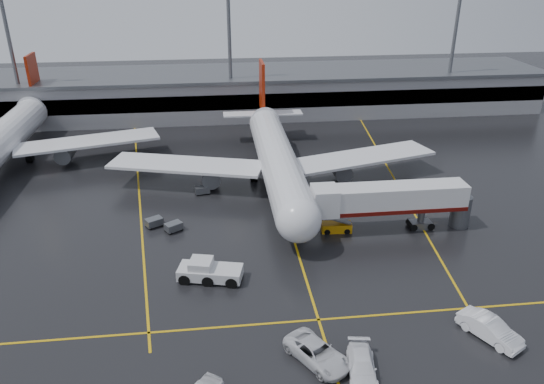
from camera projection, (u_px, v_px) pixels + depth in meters
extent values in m
plane|color=black|center=(285.00, 213.00, 67.85)|extent=(220.00, 220.00, 0.00)
cube|color=gold|center=(285.00, 212.00, 67.85)|extent=(0.25, 90.00, 0.02)
cube|color=gold|center=(319.00, 320.00, 48.03)|extent=(60.00, 0.25, 0.02)
cube|color=gold|center=(139.00, 188.00, 74.73)|extent=(9.99, 69.35, 0.02)
cube|color=gold|center=(393.00, 176.00, 78.77)|extent=(7.57, 69.64, 0.02)
cube|color=gray|center=(254.00, 93.00, 109.41)|extent=(120.00, 18.00, 8.00)
cube|color=black|center=(258.00, 101.00, 101.28)|extent=(120.00, 0.40, 3.00)
cube|color=#595B60|center=(253.00, 73.00, 107.61)|extent=(122.00, 19.00, 0.60)
cylinder|color=#595B60|center=(14.00, 63.00, 95.65)|extent=(0.70, 0.70, 25.00)
cylinder|color=#595B60|center=(230.00, 58.00, 99.90)|extent=(0.70, 0.70, 25.00)
cylinder|color=#595B60|center=(452.00, 53.00, 104.68)|extent=(0.70, 0.70, 25.00)
cylinder|color=silver|center=(278.00, 161.00, 73.29)|extent=(5.20, 36.00, 5.20)
sphere|color=silver|center=(298.00, 220.00, 57.07)|extent=(5.20, 5.20, 5.20)
cone|color=silver|center=(263.00, 115.00, 91.96)|extent=(4.94, 8.00, 4.94)
cube|color=#921B05|center=(262.00, 86.00, 90.80)|extent=(0.50, 5.50, 8.50)
cube|color=silver|center=(263.00, 114.00, 91.88)|extent=(14.00, 3.00, 0.25)
cube|color=silver|center=(186.00, 165.00, 74.05)|extent=(22.80, 11.83, 0.40)
cube|color=silver|center=(363.00, 157.00, 76.81)|extent=(22.80, 11.83, 0.40)
cylinder|color=#595B60|center=(211.00, 175.00, 74.11)|extent=(2.60, 4.50, 2.60)
cylinder|color=#595B60|center=(341.00, 169.00, 76.13)|extent=(2.60, 4.50, 2.60)
cylinder|color=#595B60|center=(294.00, 232.00, 61.12)|extent=(0.56, 0.56, 2.00)
cylinder|color=#595B60|center=(254.00, 174.00, 77.00)|extent=(0.56, 0.56, 2.00)
cylinder|color=#595B60|center=(296.00, 172.00, 77.68)|extent=(0.56, 0.56, 2.00)
cylinder|color=black|center=(294.00, 236.00, 61.35)|extent=(0.40, 1.10, 1.10)
cylinder|color=black|center=(254.00, 177.00, 77.19)|extent=(1.00, 1.40, 1.40)
cylinder|color=black|center=(296.00, 175.00, 77.87)|extent=(1.00, 1.40, 1.40)
cone|color=silver|center=(37.00, 104.00, 98.31)|extent=(4.94, 8.00, 4.94)
cube|color=#921B05|center=(34.00, 77.00, 97.15)|extent=(0.50, 5.50, 8.50)
cube|color=silver|center=(37.00, 103.00, 98.23)|extent=(14.00, 3.00, 0.25)
cube|color=silver|center=(88.00, 141.00, 83.16)|extent=(22.80, 11.83, 0.40)
cylinder|color=#595B60|center=(66.00, 153.00, 82.48)|extent=(2.60, 4.50, 2.60)
cylinder|color=#595B60|center=(30.00, 156.00, 84.03)|extent=(0.56, 0.56, 2.00)
cylinder|color=black|center=(30.00, 158.00, 84.22)|extent=(1.00, 1.40, 1.40)
cube|color=silver|center=(392.00, 197.00, 61.87)|extent=(18.00, 3.20, 3.00)
cube|color=#4F0A07|center=(391.00, 207.00, 62.42)|extent=(18.00, 3.30, 0.50)
cube|color=silver|center=(325.00, 201.00, 61.00)|extent=(3.00, 3.40, 3.30)
cylinder|color=#595B60|center=(421.00, 217.00, 63.51)|extent=(0.80, 0.80, 3.00)
cube|color=#595B60|center=(420.00, 224.00, 63.96)|extent=(2.60, 1.60, 0.90)
cylinder|color=#595B60|center=(461.00, 211.00, 63.83)|extent=(2.40, 2.40, 4.00)
cylinder|color=black|center=(412.00, 225.00, 63.84)|extent=(0.90, 1.80, 0.90)
cylinder|color=black|center=(429.00, 224.00, 64.07)|extent=(0.90, 1.80, 0.90)
cube|color=silver|center=(210.00, 272.00, 53.65)|extent=(7.02, 4.09, 1.13)
cube|color=silver|center=(201.00, 264.00, 53.35)|extent=(2.72, 2.72, 0.94)
cube|color=black|center=(201.00, 264.00, 53.35)|extent=(2.45, 2.45, 0.85)
cylinder|color=black|center=(188.00, 273.00, 54.05)|extent=(1.84, 3.03, 1.22)
cylinder|color=black|center=(210.00, 275.00, 53.79)|extent=(1.84, 3.03, 1.22)
cylinder|color=black|center=(234.00, 277.00, 53.53)|extent=(1.84, 3.03, 1.22)
cube|color=#CD8609|center=(336.00, 227.00, 63.08)|extent=(3.74, 1.78, 1.11)
cube|color=#595B60|center=(337.00, 219.00, 62.64)|extent=(3.57, 1.16, 1.27)
cylinder|color=black|center=(326.00, 229.00, 63.14)|extent=(0.83, 1.77, 0.71)
cylinder|color=black|center=(346.00, 229.00, 63.24)|extent=(0.83, 1.77, 0.71)
imported|color=silver|center=(317.00, 353.00, 42.84)|extent=(5.66, 6.69, 1.70)
imported|color=white|center=(362.00, 366.00, 41.55)|extent=(3.05, 5.70, 1.57)
imported|color=white|center=(490.00, 329.00, 45.43)|extent=(4.57, 6.06, 1.91)
cube|color=#595B60|center=(174.00, 226.00, 63.07)|extent=(2.39, 2.19, 0.90)
cylinder|color=black|center=(170.00, 233.00, 62.45)|extent=(0.40, 0.20, 0.40)
cylinder|color=black|center=(182.00, 229.00, 63.38)|extent=(0.40, 0.20, 0.40)
cylinder|color=black|center=(166.00, 230.00, 63.14)|extent=(0.40, 0.20, 0.40)
cylinder|color=black|center=(177.00, 226.00, 64.08)|extent=(0.40, 0.20, 0.40)
cube|color=#595B60|center=(154.00, 222.00, 64.14)|extent=(2.38, 2.14, 0.90)
cylinder|color=black|center=(150.00, 229.00, 63.54)|extent=(0.40, 0.20, 0.40)
cylinder|color=black|center=(162.00, 225.00, 64.42)|extent=(0.40, 0.20, 0.40)
cylinder|color=black|center=(147.00, 225.00, 64.26)|extent=(0.40, 0.20, 0.40)
cylinder|color=black|center=(159.00, 222.00, 65.14)|extent=(0.40, 0.20, 0.40)
cube|color=#595B60|center=(202.00, 190.00, 72.85)|extent=(2.21, 1.65, 0.90)
cylinder|color=black|center=(198.00, 195.00, 72.40)|extent=(0.40, 0.20, 0.40)
cylinder|color=black|center=(209.00, 193.00, 72.83)|extent=(0.40, 0.20, 0.40)
cylinder|color=black|center=(196.00, 192.00, 73.26)|extent=(0.40, 0.20, 0.40)
cylinder|color=black|center=(207.00, 190.00, 73.70)|extent=(0.40, 0.20, 0.40)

